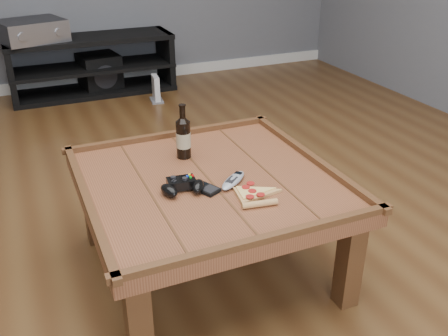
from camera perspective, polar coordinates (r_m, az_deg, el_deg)
name	(u,v)px	position (r m, az deg, el deg)	size (l,w,h in m)	color
ground	(210,268)	(2.27, -1.62, -11.36)	(6.00, 6.00, 0.00)	#492C15
baseboard	(90,80)	(4.89, -15.05, 9.67)	(5.00, 0.02, 0.10)	silver
coffee_table	(209,192)	(2.06, -1.76, -2.72)	(1.03, 1.03, 0.48)	brown
media_console	(92,66)	(4.61, -14.82, 11.23)	(1.40, 0.45, 0.50)	black
beer_bottle	(183,136)	(2.18, -4.67, 3.61)	(0.06, 0.06, 0.24)	black
game_controller	(183,186)	(1.93, -4.75, -2.06)	(0.19, 0.14, 0.05)	black
pizza_slice	(253,195)	(1.90, 3.37, -3.06)	(0.18, 0.26, 0.02)	tan
smartphone	(205,188)	(1.94, -2.24, -2.31)	(0.11, 0.14, 0.02)	black
remote_control	(233,180)	(1.99, 1.06, -1.41)	(0.17, 0.15, 0.03)	#91979E
av_receiver	(32,31)	(4.49, -21.10, 14.44)	(0.58, 0.52, 0.17)	black
subwoofer	(100,73)	(4.69, -14.00, 10.52)	(0.37, 0.37, 0.33)	black
game_console	(156,90)	(4.32, -7.78, 8.85)	(0.12, 0.19, 0.22)	gray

